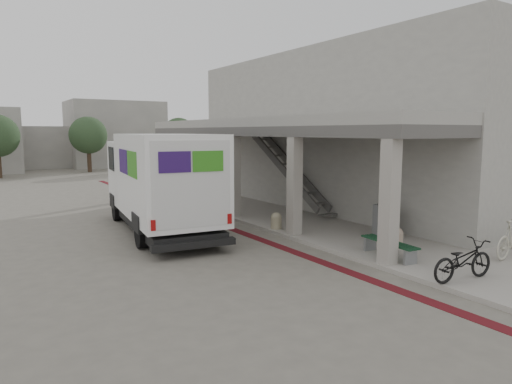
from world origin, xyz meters
TOP-DOWN VIEW (x-y plane):
  - ground at (0.00, 0.00)m, footprint 120.00×120.00m
  - bike_lane_stripe at (1.00, 2.00)m, footprint 0.35×40.00m
  - sidewalk at (4.00, 0.00)m, footprint 4.40×28.00m
  - transit_building at (6.83, 4.50)m, footprint 7.60×17.00m
  - distant_backdrop at (-2.84, 35.89)m, footprint 28.00×10.00m
  - tree_mid at (2.00, 30.00)m, footprint 3.20×3.20m
  - tree_right at (10.00, 29.00)m, footprint 3.20×3.20m
  - fedex_truck at (-1.26, 3.85)m, footprint 3.38×8.25m
  - bench at (2.60, -3.11)m, footprint 0.60×1.90m
  - bollard_near at (3.63, -2.46)m, footprint 0.40×0.40m
  - bollard_far at (2.10, 1.53)m, footprint 0.38×0.38m
  - utility_cabinet at (4.30, -1.42)m, footprint 0.59×0.71m
  - bicycle_black at (2.50, -5.35)m, footprint 1.84×0.82m

SIDE VIEW (x-z plane):
  - ground at x=0.00m, z-range 0.00..0.00m
  - bike_lane_stripe at x=1.00m, z-range 0.00..0.01m
  - sidewalk at x=4.00m, z-range 0.00..0.12m
  - bollard_far at x=2.10m, z-range 0.12..0.69m
  - bollard_near at x=3.63m, z-range 0.12..0.71m
  - bench at x=2.60m, z-range 0.21..0.65m
  - bicycle_black at x=2.50m, z-range 0.12..1.05m
  - utility_cabinet at x=4.30m, z-range 0.12..1.18m
  - fedex_truck at x=-1.26m, z-range 0.11..3.53m
  - distant_backdrop at x=-2.84m, z-range -0.55..5.95m
  - tree_mid at x=2.00m, z-range 0.78..5.58m
  - tree_right at x=10.00m, z-range 0.78..5.58m
  - transit_building at x=6.83m, z-range -0.10..6.90m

